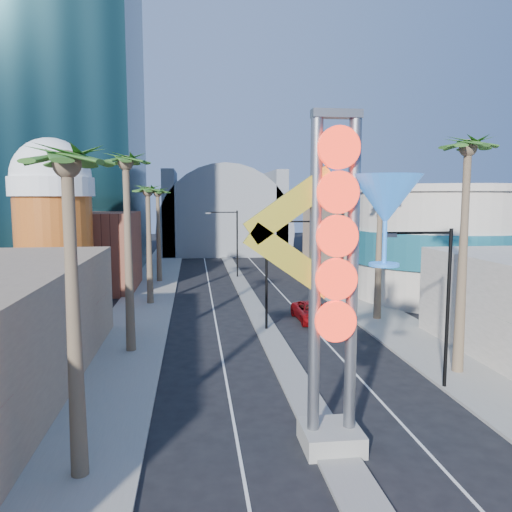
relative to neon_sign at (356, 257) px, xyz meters
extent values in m
plane|color=black|center=(-0.82, -2.96, -7.31)|extent=(240.00, 240.00, 0.00)
cube|color=gray|center=(-10.32, 32.04, -7.23)|extent=(5.00, 100.00, 0.15)
cube|color=gray|center=(8.68, 32.04, -7.23)|extent=(5.00, 100.00, 0.15)
cube|color=gray|center=(-0.82, 35.04, -7.23)|extent=(1.60, 84.00, 0.15)
cube|color=black|center=(-22.82, 49.04, 17.69)|extent=(20.00, 20.00, 50.00)
cube|color=brown|center=(-16.82, 35.04, -3.31)|extent=(10.00, 10.00, 8.00)
cube|color=#8D715B|center=(15.18, 45.04, -2.31)|extent=(10.00, 20.00, 10.00)
cylinder|color=#B54818|center=(-17.82, 27.04, -2.31)|extent=(6.40, 6.40, 10.00)
cylinder|color=white|center=(-17.82, 27.04, 3.09)|extent=(7.00, 7.00, 1.60)
sphere|color=white|center=(-17.82, 27.04, 3.89)|extent=(6.60, 6.60, 6.60)
cylinder|color=#AFA794|center=(17.18, 27.04, -2.31)|extent=(16.00, 16.00, 10.00)
cylinder|color=teal|center=(17.18, 27.04, -2.31)|extent=(16.60, 16.60, 3.00)
cylinder|color=#AFA794|center=(17.18, 27.04, 2.99)|extent=(16.60, 16.60, 0.60)
cylinder|color=slate|center=(-0.82, 69.04, -3.31)|extent=(22.00, 16.00, 22.00)
cube|color=slate|center=(-9.82, 69.04, -0.31)|extent=(2.00, 16.00, 14.00)
cube|color=slate|center=(8.18, 69.04, -0.31)|extent=(2.00, 16.00, 14.00)
cube|color=gray|center=(-0.82, 0.04, -6.91)|extent=(2.20, 2.20, 0.80)
cylinder|color=slate|center=(-1.52, 0.04, -0.81)|extent=(0.44, 0.44, 12.00)
cylinder|color=slate|center=(-0.12, 0.04, -0.81)|extent=(0.44, 0.44, 12.00)
cube|color=slate|center=(-0.82, 0.04, 5.09)|extent=(1.80, 0.50, 0.30)
cylinder|color=red|center=(-0.82, -0.31, 3.89)|extent=(1.50, 0.25, 1.50)
cylinder|color=red|center=(-0.82, -0.31, 2.34)|extent=(1.50, 0.25, 1.50)
cylinder|color=red|center=(-0.82, -0.31, 0.79)|extent=(1.50, 0.25, 1.50)
cylinder|color=red|center=(-0.82, -0.31, -0.76)|extent=(1.50, 0.25, 1.50)
cylinder|color=red|center=(-0.82, -0.31, -2.31)|extent=(1.50, 0.25, 1.50)
cube|color=yellow|center=(-2.42, 0.04, 1.89)|extent=(3.47, 0.25, 2.80)
cube|color=yellow|center=(-2.42, 0.04, -0.11)|extent=(3.47, 0.25, 2.80)
cone|color=blue|center=(1.08, 0.04, 2.09)|extent=(2.60, 2.60, 1.80)
cylinder|color=blue|center=(1.08, 0.04, 0.49)|extent=(0.16, 0.16, 1.60)
cylinder|color=blue|center=(1.08, 0.04, -0.31)|extent=(1.10, 1.10, 0.12)
cylinder|color=black|center=(-0.82, 17.04, -3.31)|extent=(0.18, 0.18, 8.00)
cube|color=black|center=(0.98, 17.04, 0.49)|extent=(3.60, 0.12, 0.12)
cube|color=slate|center=(2.58, 17.04, 0.39)|extent=(0.60, 0.25, 0.18)
cylinder|color=black|center=(-0.82, 41.04, -3.31)|extent=(0.18, 0.18, 8.00)
cube|color=black|center=(-2.62, 41.04, 0.49)|extent=(3.60, 0.12, 0.12)
cube|color=slate|center=(-4.22, 41.04, 0.39)|extent=(0.60, 0.25, 0.18)
cylinder|color=black|center=(6.38, 5.04, -3.31)|extent=(0.18, 0.18, 8.00)
cube|color=black|center=(4.76, 5.04, 0.49)|extent=(3.24, 0.12, 0.12)
cube|color=slate|center=(3.32, 5.04, 0.39)|extent=(0.60, 0.25, 0.18)
cylinder|color=brown|center=(-9.82, -0.96, -2.06)|extent=(0.40, 0.40, 10.50)
sphere|color=#1F4B19|center=(-9.82, -0.96, 3.19)|extent=(2.40, 2.40, 2.40)
cylinder|color=brown|center=(-9.82, 13.04, -1.56)|extent=(0.40, 0.40, 11.50)
sphere|color=#1F4B19|center=(-9.82, 13.04, 4.19)|extent=(2.40, 2.40, 2.40)
cylinder|color=brown|center=(-9.82, 27.04, -2.31)|extent=(0.40, 0.40, 10.00)
sphere|color=#1F4B19|center=(-9.82, 27.04, 2.69)|extent=(2.40, 2.40, 2.40)
cylinder|color=brown|center=(-9.82, 39.04, -2.31)|extent=(0.40, 0.40, 10.00)
sphere|color=#1F4B19|center=(-9.82, 39.04, 2.69)|extent=(2.40, 2.40, 2.40)
cylinder|color=brown|center=(8.18, 7.04, -1.31)|extent=(0.40, 0.40, 12.00)
sphere|color=#1F4B19|center=(8.18, 7.04, 4.69)|extent=(2.40, 2.40, 2.40)
cylinder|color=brown|center=(8.18, 19.04, -2.06)|extent=(0.40, 0.40, 10.50)
sphere|color=#1F4B19|center=(8.18, 19.04, 3.19)|extent=(2.40, 2.40, 2.40)
cylinder|color=brown|center=(8.18, 31.04, -1.56)|extent=(0.40, 0.40, 11.50)
sphere|color=#1F4B19|center=(8.18, 31.04, 4.19)|extent=(2.40, 2.40, 2.40)
imported|color=maroon|center=(3.10, 19.19, -6.56)|extent=(2.63, 5.43, 1.49)
camera|label=1|loc=(-5.87, -17.49, 2.14)|focal=35.00mm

